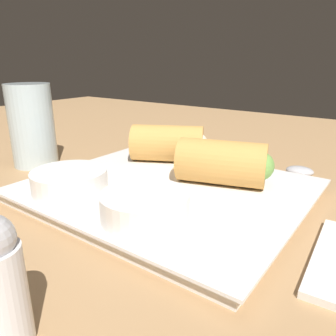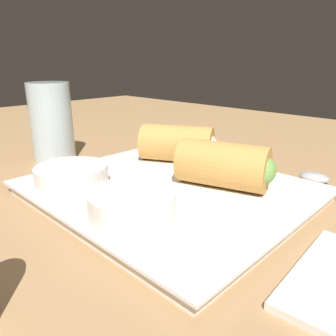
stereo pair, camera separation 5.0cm
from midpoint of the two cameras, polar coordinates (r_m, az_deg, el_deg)
table_surface at (r=38.27cm, az=-0.82°, el=-6.60°), size 180.00×140.00×2.00cm
serving_plate at (r=37.79cm, az=3.80°, el=-4.06°), size 29.62×25.61×1.50cm
roll_front_left at (r=45.58cm, az=5.35°, el=4.16°), size 11.04×9.04×5.06cm
roll_front_right at (r=37.12cm, az=14.12°, el=0.36°), size 11.04×7.73×5.06cm
dipping_bowl_near at (r=29.60cm, az=-1.47°, el=-6.25°), size 8.04×8.04×2.43cm
dipping_bowl_far at (r=37.34cm, az=-12.78°, el=-1.39°), size 8.04×8.04×2.43cm
spoon at (r=47.66cm, az=24.33°, el=-1.16°), size 19.71×4.31×1.27cm
drinking_glass at (r=53.08cm, az=-17.11°, el=7.61°), size 6.33×6.33×11.96cm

